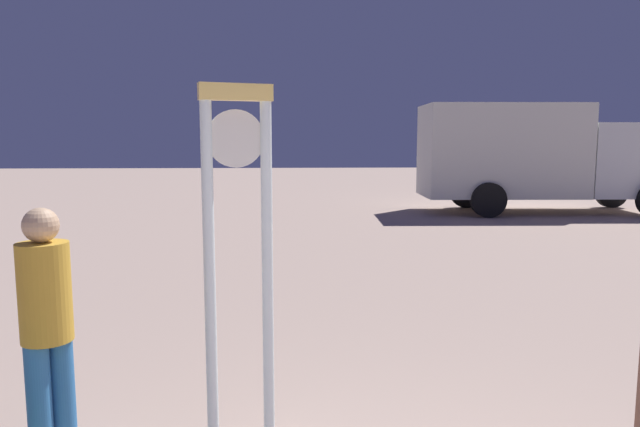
% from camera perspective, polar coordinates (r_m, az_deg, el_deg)
% --- Properties ---
extents(standing_clock, '(0.45, 0.20, 2.30)m').
position_cam_1_polar(standing_clock, '(3.57, -8.11, -2.26)').
color(standing_clock, white).
rests_on(standing_clock, ground_plane).
extents(person_near_clock, '(0.30, 0.30, 1.57)m').
position_cam_1_polar(person_near_clock, '(3.89, -25.45, -9.66)').
color(person_near_clock, '#2D6AA7').
rests_on(person_near_clock, ground_plane).
extents(box_truck_near, '(6.31, 2.60, 2.92)m').
position_cam_1_polar(box_truck_near, '(16.74, 19.92, 5.55)').
color(box_truck_near, silver).
rests_on(box_truck_near, ground_plane).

